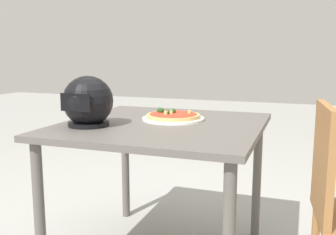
{
  "coord_description": "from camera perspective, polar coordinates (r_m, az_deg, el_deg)",
  "views": [
    {
      "loc": [
        -0.67,
        1.8,
        1.1
      ],
      "look_at": [
        -0.01,
        -0.05,
        0.77
      ],
      "focal_mm": 41.08,
      "sensor_mm": 36.0,
      "label": 1
    }
  ],
  "objects": [
    {
      "name": "pizza",
      "position": [
        2.04,
        0.71,
        0.32
      ],
      "size": [
        0.28,
        0.28,
        0.05
      ],
      "color": "tan",
      "rests_on": "pizza_plate"
    },
    {
      "name": "motorcycle_helmet",
      "position": [
        1.89,
        -11.8,
        2.23
      ],
      "size": [
        0.24,
        0.24,
        0.24
      ],
      "color": "black",
      "rests_on": "dining_table"
    },
    {
      "name": "dining_table",
      "position": [
        1.97,
        -0.81,
        -3.31
      ],
      "size": [
        0.99,
        1.01,
        0.75
      ],
      "color": "#5B5651",
      "rests_on": "ground"
    },
    {
      "name": "pizza_plate",
      "position": [
        2.04,
        0.78,
        -0.17
      ],
      "size": [
        0.33,
        0.33,
        0.01
      ],
      "primitive_type": "cylinder",
      "color": "white",
      "rests_on": "dining_table"
    }
  ]
}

